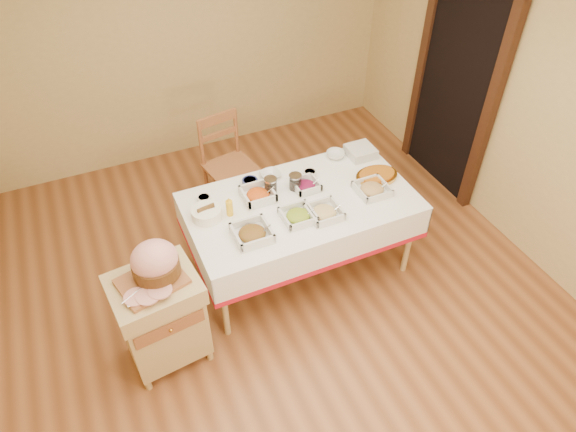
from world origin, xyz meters
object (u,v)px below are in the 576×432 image
object	(u,v)px
dining_table	(300,216)
plate_stack	(360,152)
butcher_cart	(161,316)
ham_on_board	(154,264)
mustard_bottle	(229,207)
bread_basket	(207,213)
preserve_jar_right	(295,182)
preserve_jar_left	(271,186)
dining_chair	(228,164)
brass_platter	(377,176)

from	to	relation	value
dining_table	plate_stack	distance (m)	0.85
butcher_cart	ham_on_board	bearing A→B (deg)	38.06
mustard_bottle	bread_basket	xyz separation A→B (m)	(-0.17, 0.04, -0.03)
preserve_jar_right	mustard_bottle	world-z (taller)	mustard_bottle
butcher_cart	plate_stack	xyz separation A→B (m)	(2.02, 0.77, 0.34)
mustard_bottle	dining_table	bearing A→B (deg)	-7.16
butcher_cart	preserve_jar_right	distance (m)	1.47
preserve_jar_left	bread_basket	xyz separation A→B (m)	(-0.57, -0.09, -0.02)
preserve_jar_right	bread_basket	bearing A→B (deg)	-176.48
preserve_jar_left	plate_stack	size ratio (longest dim) A/B	0.59
dining_chair	ham_on_board	size ratio (longest dim) A/B	2.21
mustard_bottle	brass_platter	size ratio (longest dim) A/B	0.45
ham_on_board	brass_platter	distance (m)	1.99
butcher_cart	ham_on_board	world-z (taller)	ham_on_board
preserve_jar_right	plate_stack	bearing A→B (deg)	14.51
preserve_jar_right	dining_table	bearing A→B (deg)	-99.13
ham_on_board	butcher_cart	bearing A→B (deg)	-141.94
dining_table	mustard_bottle	size ratio (longest dim) A/B	10.88
dining_table	dining_chair	bearing A→B (deg)	104.25
preserve_jar_right	bread_basket	world-z (taller)	preserve_jar_right
dining_table	bread_basket	xyz separation A→B (m)	(-0.74, 0.11, 0.21)
brass_platter	preserve_jar_left	bearing A→B (deg)	167.79
butcher_cart	brass_platter	size ratio (longest dim) A/B	2.21
ham_on_board	preserve_jar_left	size ratio (longest dim) A/B	3.25
ham_on_board	preserve_jar_right	xyz separation A→B (m)	(1.26, 0.54, -0.12)
preserve_jar_left	mustard_bottle	world-z (taller)	mustard_bottle
ham_on_board	preserve_jar_left	xyz separation A→B (m)	(1.06, 0.58, -0.12)
butcher_cart	mustard_bottle	xyz separation A→B (m)	(0.71, 0.49, 0.37)
butcher_cart	bread_basket	size ratio (longest dim) A/B	3.52
mustard_bottle	bread_basket	size ratio (longest dim) A/B	0.72
butcher_cart	preserve_jar_right	xyz separation A→B (m)	(1.30, 0.58, 0.36)
dining_chair	brass_platter	size ratio (longest dim) A/B	2.63
dining_table	bread_basket	bearing A→B (deg)	171.46
ham_on_board	bread_basket	distance (m)	0.71
dining_chair	mustard_bottle	size ratio (longest dim) A/B	5.82
dining_table	preserve_jar_right	distance (m)	0.27
butcher_cart	plate_stack	bearing A→B (deg)	20.71
preserve_jar_left	preserve_jar_right	distance (m)	0.20
dining_chair	plate_stack	distance (m)	1.26
preserve_jar_left	dining_chair	bearing A→B (deg)	96.07
preserve_jar_right	mustard_bottle	distance (m)	0.60
butcher_cart	preserve_jar_right	bearing A→B (deg)	23.94
butcher_cart	bread_basket	world-z (taller)	bread_basket
brass_platter	mustard_bottle	bearing A→B (deg)	177.11
butcher_cart	dining_chair	xyz separation A→B (m)	(1.01, 1.46, 0.04)
ham_on_board	bread_basket	size ratio (longest dim) A/B	1.89
dining_table	mustard_bottle	distance (m)	0.62
ham_on_board	brass_platter	bearing A→B (deg)	11.44
preserve_jar_left	butcher_cart	bearing A→B (deg)	-150.74
preserve_jar_left	brass_platter	size ratio (longest dim) A/B	0.37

